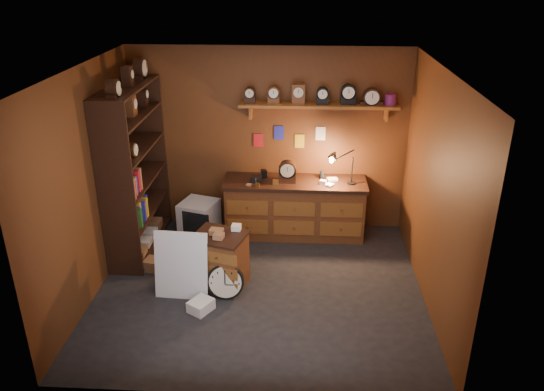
{
  "coord_description": "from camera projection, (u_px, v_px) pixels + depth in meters",
  "views": [
    {
      "loc": [
        0.47,
        -5.58,
        3.74
      ],
      "look_at": [
        0.13,
        0.35,
        1.11
      ],
      "focal_mm": 35.0,
      "sensor_mm": 36.0,
      "label": 1
    }
  ],
  "objects": [
    {
      "name": "floor",
      "position": [
        260.0,
        288.0,
        6.63
      ],
      "size": [
        4.0,
        4.0,
        0.0
      ],
      "primitive_type": "plane",
      "color": "black",
      "rests_on": "ground"
    },
    {
      "name": "big_round_clock",
      "position": [
        226.0,
        282.0,
        6.36
      ],
      "size": [
        0.45,
        0.15,
        0.45
      ],
      "color": "black",
      "rests_on": "ground"
    },
    {
      "name": "low_cabinet",
      "position": [
        220.0,
        258.0,
        6.55
      ],
      "size": [
        0.74,
        0.68,
        0.79
      ],
      "rotation": [
        0.0,
        0.0,
        -0.29
      ],
      "color": "brown",
      "rests_on": "ground"
    },
    {
      "name": "mini_fridge",
      "position": [
        199.0,
        218.0,
        7.85
      ],
      "size": [
        0.62,
        0.64,
        0.51
      ],
      "rotation": [
        0.0,
        0.0,
        -0.3
      ],
      "color": "silver",
      "rests_on": "ground"
    },
    {
      "name": "shelving_unit",
      "position": [
        132.0,
        164.0,
        7.11
      ],
      "size": [
        0.47,
        1.6,
        2.58
      ],
      "color": "black",
      "rests_on": "ground"
    },
    {
      "name": "workbench",
      "position": [
        295.0,
        205.0,
        7.76
      ],
      "size": [
        2.06,
        0.66,
        1.36
      ],
      "color": "brown",
      "rests_on": "ground"
    },
    {
      "name": "white_panel",
      "position": [
        183.0,
        295.0,
        6.49
      ],
      "size": [
        0.65,
        0.21,
        0.85
      ],
      "primitive_type": "cube",
      "rotation": [
        -0.17,
        0.0,
        -0.06
      ],
      "color": "silver",
      "rests_on": "ground"
    },
    {
      "name": "floor_box_b",
      "position": [
        201.0,
        306.0,
        6.17
      ],
      "size": [
        0.33,
        0.34,
        0.13
      ],
      "primitive_type": "cube",
      "rotation": [
        0.0,
        0.0,
        -0.56
      ],
      "color": "white",
      "rests_on": "ground"
    },
    {
      "name": "floor_box_a",
      "position": [
        155.0,
        265.0,
        6.99
      ],
      "size": [
        0.29,
        0.26,
        0.16
      ],
      "primitive_type": "cube",
      "rotation": [
        0.0,
        0.0,
        -0.19
      ],
      "color": "#986642",
      "rests_on": "ground"
    },
    {
      "name": "floor_box_c",
      "position": [
        235.0,
        249.0,
        7.35
      ],
      "size": [
        0.25,
        0.21,
        0.18
      ],
      "primitive_type": "cube",
      "rotation": [
        0.0,
        0.0,
        0.03
      ],
      "color": "#986642",
      "rests_on": "ground"
    },
    {
      "name": "room_shell",
      "position": [
        263.0,
        155.0,
        6.03
      ],
      "size": [
        4.02,
        3.62,
        2.71
      ],
      "color": "#572F14",
      "rests_on": "ground"
    }
  ]
}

